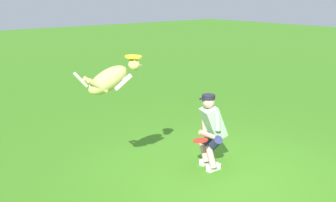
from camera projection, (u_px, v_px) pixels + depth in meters
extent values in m
plane|color=#3D7D1C|center=(226.00, 176.00, 6.73)|extent=(60.00, 60.00, 0.00)
cube|color=silver|center=(206.00, 161.00, 7.20)|extent=(0.26, 0.10, 0.10)
cylinder|color=tan|center=(204.00, 151.00, 7.14)|extent=(0.21, 0.33, 0.37)
cylinder|color=navy|center=(208.00, 139.00, 7.08)|extent=(0.28, 0.43, 0.37)
cube|color=silver|center=(213.00, 167.00, 6.95)|extent=(0.26, 0.10, 0.10)
cylinder|color=tan|center=(211.00, 157.00, 6.88)|extent=(0.21, 0.33, 0.37)
cylinder|color=navy|center=(214.00, 144.00, 6.86)|extent=(0.28, 0.43, 0.37)
cube|color=#90B790|center=(213.00, 122.00, 6.89)|extent=(0.50, 0.46, 0.58)
cylinder|color=#90B790|center=(207.00, 116.00, 7.05)|extent=(0.13, 0.16, 0.29)
cylinder|color=#90B790|center=(218.00, 122.00, 6.69)|extent=(0.13, 0.16, 0.29)
cylinder|color=tan|center=(207.00, 134.00, 6.65)|extent=(0.30, 0.17, 0.19)
cylinder|color=tan|center=(204.00, 124.00, 7.10)|extent=(0.12, 0.16, 0.27)
sphere|color=tan|center=(208.00, 102.00, 6.77)|extent=(0.21, 0.21, 0.21)
cylinder|color=black|center=(209.00, 97.00, 6.75)|extent=(0.22, 0.22, 0.07)
cylinder|color=black|center=(203.00, 99.00, 6.72)|extent=(0.12, 0.12, 0.02)
ellipsoid|color=tan|center=(108.00, 80.00, 5.70)|extent=(0.72, 0.36, 0.53)
ellipsoid|color=silver|center=(119.00, 81.00, 5.80)|extent=(0.14, 0.20, 0.17)
sphere|color=tan|center=(134.00, 65.00, 5.88)|extent=(0.17, 0.17, 0.17)
cone|color=tan|center=(139.00, 65.00, 5.93)|extent=(0.10, 0.10, 0.09)
cone|color=tan|center=(135.00, 60.00, 5.80)|extent=(0.06, 0.06, 0.07)
cone|color=tan|center=(131.00, 59.00, 5.89)|extent=(0.06, 0.06, 0.07)
cylinder|color=silver|center=(123.00, 83.00, 5.74)|extent=(0.30, 0.10, 0.23)
cylinder|color=silver|center=(118.00, 80.00, 5.88)|extent=(0.30, 0.10, 0.23)
cylinder|color=tan|center=(98.00, 86.00, 5.54)|extent=(0.30, 0.10, 0.23)
cylinder|color=tan|center=(93.00, 84.00, 5.68)|extent=(0.30, 0.10, 0.23)
cylinder|color=silver|center=(81.00, 80.00, 5.48)|extent=(0.20, 0.07, 0.23)
cylinder|color=yellow|center=(133.00, 57.00, 5.86)|extent=(0.31, 0.32, 0.04)
cylinder|color=red|center=(200.00, 140.00, 6.61)|extent=(0.28, 0.28, 0.06)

